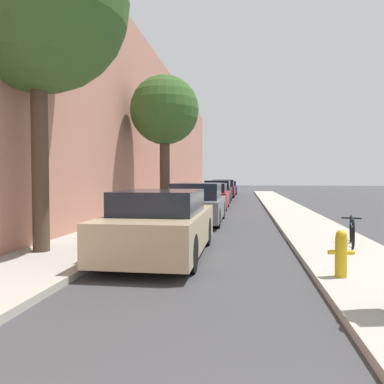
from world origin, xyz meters
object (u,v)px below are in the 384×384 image
object	(u,v)px
parked_car_grey	(198,204)
parked_car_red	(210,196)
parked_car_black	(218,192)
parked_car_navy	(228,188)
bicycle	(352,231)
fire_hydrant	(341,253)
parked_car_maroon	(224,189)
parked_car_champagne	(162,224)
street_tree_near	(38,1)
street_tree_far	(165,112)

from	to	relation	value
parked_car_grey	parked_car_red	size ratio (longest dim) A/B	1.02
parked_car_red	parked_car_black	distance (m)	5.59
parked_car_navy	bicycle	bearing A→B (deg)	-81.84
parked_car_grey	fire_hydrant	bearing A→B (deg)	-67.09
parked_car_maroon	bicycle	bearing A→B (deg)	-79.53
parked_car_red	fire_hydrant	size ratio (longest dim) A/B	6.11
parked_car_black	parked_car_navy	bearing A→B (deg)	89.22
parked_car_maroon	parked_car_navy	bearing A→B (deg)	88.85
parked_car_champagne	parked_car_black	xyz separation A→B (m)	(-0.04, 17.48, 0.02)
parked_car_red	fire_hydrant	bearing A→B (deg)	-76.48
parked_car_navy	bicycle	size ratio (longest dim) A/B	2.92
parked_car_maroon	fire_hydrant	xyz separation A→B (m)	(3.19, -25.22, -0.20)
parked_car_grey	parked_car_maroon	bearing A→B (deg)	90.09
parked_car_champagne	street_tree_near	xyz separation A→B (m)	(-2.47, -0.44, 4.56)
street_tree_far	bicycle	xyz separation A→B (m)	(5.59, -5.84, -3.83)
parked_car_black	street_tree_far	distance (m)	11.14
street_tree_far	parked_car_grey	bearing A→B (deg)	-39.40
fire_hydrant	parked_car_maroon	bearing A→B (deg)	97.20
parked_car_red	parked_car_maroon	xyz separation A→B (m)	(0.07, 11.66, 0.04)
parked_car_red	fire_hydrant	world-z (taller)	parked_car_red
fire_hydrant	parked_car_grey	bearing A→B (deg)	112.91
parked_car_champagne	bicycle	distance (m)	4.31
fire_hydrant	bicycle	bearing A→B (deg)	71.76
parked_car_grey	parked_car_navy	size ratio (longest dim) A/B	1.02
parked_car_maroon	street_tree_near	world-z (taller)	street_tree_near
street_tree_near	parked_car_navy	bearing A→B (deg)	85.00
parked_car_champagne	parked_car_navy	size ratio (longest dim) A/B	0.96
parked_car_red	street_tree_far	bearing A→B (deg)	-105.91
parked_car_grey	parked_car_red	distance (m)	6.08
parked_car_red	parked_car_navy	world-z (taller)	parked_car_red
fire_hydrant	parked_car_black	bearing A→B (deg)	99.58
parked_car_black	fire_hydrant	distance (m)	19.42
street_tree_near	parked_car_champagne	bearing A→B (deg)	10.00
parked_car_red	street_tree_far	xyz separation A→B (m)	(-1.38, -4.86, 3.63)
parked_car_black	bicycle	bearing A→B (deg)	-75.62
street_tree_far	parked_car_champagne	bearing A→B (deg)	-78.36
parked_car_red	street_tree_far	size ratio (longest dim) A/B	0.80
parked_car_grey	parked_car_red	bearing A→B (deg)	90.94
street_tree_far	fire_hydrant	world-z (taller)	street_tree_far
parked_car_red	bicycle	bearing A→B (deg)	-68.53
parked_car_black	bicycle	distance (m)	16.82
parked_car_navy	bicycle	xyz separation A→B (m)	(4.02, -28.01, -0.17)
parked_car_grey	street_tree_near	bearing A→B (deg)	-111.87
street_tree_near	bicycle	distance (m)	8.32
parked_car_maroon	parked_car_black	bearing A→B (deg)	-90.44
parked_car_red	bicycle	xyz separation A→B (m)	(4.20, -10.69, -0.20)
parked_car_maroon	fire_hydrant	distance (m)	25.42
parked_car_red	parked_car_maroon	world-z (taller)	parked_car_maroon
parked_car_champagne	parked_car_grey	size ratio (longest dim) A/B	0.94
parked_car_red	street_tree_far	distance (m)	6.22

